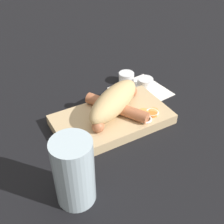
% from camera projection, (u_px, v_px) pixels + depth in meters
% --- Properties ---
extents(ground_plane, '(3.00, 3.00, 0.00)m').
position_uv_depth(ground_plane, '(112.00, 123.00, 0.67)').
color(ground_plane, black).
extents(food_tray, '(0.27, 0.15, 0.02)m').
position_uv_depth(food_tray, '(112.00, 119.00, 0.66)').
color(food_tray, tan).
rests_on(food_tray, ground_plane).
extents(bread_roll, '(0.19, 0.15, 0.06)m').
position_uv_depth(bread_roll, '(114.00, 101.00, 0.65)').
color(bread_roll, tan).
rests_on(bread_roll, food_tray).
extents(sausage, '(0.16, 0.15, 0.03)m').
position_uv_depth(sausage, '(116.00, 108.00, 0.66)').
color(sausage, '#B26642').
rests_on(sausage, food_tray).
extents(pickled_veggies, '(0.06, 0.06, 0.01)m').
position_uv_depth(pickled_veggies, '(148.00, 115.00, 0.65)').
color(pickled_veggies, orange).
rests_on(pickled_veggies, food_tray).
extents(napkin, '(0.15, 0.15, 0.00)m').
position_uv_depth(napkin, '(141.00, 91.00, 0.78)').
color(napkin, white).
rests_on(napkin, ground_plane).
extents(condiment_cup_near, '(0.04, 0.04, 0.03)m').
position_uv_depth(condiment_cup_near, '(145.00, 84.00, 0.78)').
color(condiment_cup_near, silver).
rests_on(condiment_cup_near, ground_plane).
extents(condiment_cup_far, '(0.04, 0.04, 0.03)m').
position_uv_depth(condiment_cup_far, '(126.00, 78.00, 0.81)').
color(condiment_cup_far, silver).
rests_on(condiment_cup_far, ground_plane).
extents(drink_glass, '(0.07, 0.07, 0.13)m').
position_uv_depth(drink_glass, '(74.00, 172.00, 0.47)').
color(drink_glass, silver).
rests_on(drink_glass, ground_plane).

